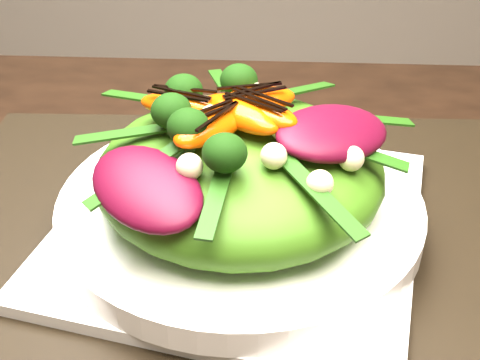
# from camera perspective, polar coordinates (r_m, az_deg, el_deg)

# --- Properties ---
(placemat) EXTENTS (0.50, 0.38, 0.00)m
(placemat) POSITION_cam_1_polar(r_m,az_deg,el_deg) (0.50, 0.00, -4.51)
(placemat) COLOR black
(placemat) RESTS_ON dining_table
(plate_base) EXTENTS (0.32, 0.32, 0.01)m
(plate_base) POSITION_cam_1_polar(r_m,az_deg,el_deg) (0.50, 0.00, -3.88)
(plate_base) COLOR white
(plate_base) RESTS_ON placemat
(salad_bowl) EXTENTS (0.29, 0.29, 0.02)m
(salad_bowl) POSITION_cam_1_polar(r_m,az_deg,el_deg) (0.49, 0.00, -2.46)
(salad_bowl) COLOR white
(salad_bowl) RESTS_ON plate_base
(lettuce_mound) EXTENTS (0.24, 0.24, 0.07)m
(lettuce_mound) POSITION_cam_1_polar(r_m,az_deg,el_deg) (0.47, 0.00, 0.89)
(lettuce_mound) COLOR #427415
(lettuce_mound) RESTS_ON salad_bowl
(radicchio_leaf) EXTENTS (0.11, 0.10, 0.02)m
(radicchio_leaf) POSITION_cam_1_polar(r_m,az_deg,el_deg) (0.44, 8.22, 4.18)
(radicchio_leaf) COLOR #450718
(radicchio_leaf) RESTS_ON lettuce_mound
(orange_segment) EXTENTS (0.07, 0.04, 0.02)m
(orange_segment) POSITION_cam_1_polar(r_m,az_deg,el_deg) (0.46, -1.26, 6.54)
(orange_segment) COLOR #DC4003
(orange_segment) RESTS_ON lettuce_mound
(broccoli_floret) EXTENTS (0.05, 0.05, 0.04)m
(broccoli_floret) POSITION_cam_1_polar(r_m,az_deg,el_deg) (0.49, -8.64, 7.54)
(broccoli_floret) COLOR black
(broccoli_floret) RESTS_ON lettuce_mound
(macadamia_nut) EXTENTS (0.02, 0.02, 0.02)m
(macadamia_nut) POSITION_cam_1_polar(r_m,az_deg,el_deg) (0.42, 4.20, 3.41)
(macadamia_nut) COLOR #CBB68F
(macadamia_nut) RESTS_ON lettuce_mound
(balsamic_drizzle) EXTENTS (0.04, 0.01, 0.00)m
(balsamic_drizzle) POSITION_cam_1_polar(r_m,az_deg,el_deg) (0.46, -1.27, 7.59)
(balsamic_drizzle) COLOR black
(balsamic_drizzle) RESTS_ON orange_segment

